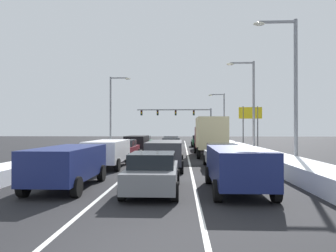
% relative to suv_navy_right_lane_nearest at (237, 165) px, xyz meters
% --- Properties ---
extents(ground_plane, '(136.23, 136.23, 0.00)m').
position_rel_suv_navy_right_lane_nearest_xyz_m(ground_plane, '(-3.30, 14.89, -1.02)').
color(ground_plane, black).
extents(lane_stripe_between_right_lane_and_center_lane, '(0.14, 57.63, 0.01)m').
position_rel_suv_navy_right_lane_nearest_xyz_m(lane_stripe_between_right_lane_and_center_lane, '(-1.60, 20.13, -1.01)').
color(lane_stripe_between_right_lane_and_center_lane, silver).
rests_on(lane_stripe_between_right_lane_and_center_lane, ground).
extents(lane_stripe_between_center_lane_and_left_lane, '(0.14, 57.63, 0.01)m').
position_rel_suv_navy_right_lane_nearest_xyz_m(lane_stripe_between_center_lane_and_left_lane, '(-5.00, 20.13, -1.01)').
color(lane_stripe_between_center_lane_and_left_lane, silver).
rests_on(lane_stripe_between_center_lane_and_left_lane, ground).
extents(snow_bank_right_shoulder, '(2.00, 57.63, 0.79)m').
position_rel_suv_navy_right_lane_nearest_xyz_m(snow_bank_right_shoulder, '(3.70, 20.13, -0.62)').
color(snow_bank_right_shoulder, white).
rests_on(snow_bank_right_shoulder, ground).
extents(snow_bank_left_shoulder, '(1.73, 57.63, 0.69)m').
position_rel_suv_navy_right_lane_nearest_xyz_m(snow_bank_left_shoulder, '(-10.30, 20.13, -0.67)').
color(snow_bank_left_shoulder, white).
rests_on(snow_bank_left_shoulder, ground).
extents(suv_navy_right_lane_nearest, '(2.16, 4.90, 1.67)m').
position_rel_suv_navy_right_lane_nearest_xyz_m(suv_navy_right_lane_nearest, '(0.00, 0.00, 0.00)').
color(suv_navy_right_lane_nearest, navy).
rests_on(suv_navy_right_lane_nearest, ground).
extents(sedan_white_right_lane_second, '(2.00, 4.50, 1.51)m').
position_rel_suv_navy_right_lane_nearest_xyz_m(sedan_white_right_lane_second, '(0.30, 7.16, -0.25)').
color(sedan_white_right_lane_second, silver).
rests_on(sedan_white_right_lane_second, ground).
extents(box_truck_right_lane_third, '(2.53, 7.20, 3.36)m').
position_rel_suv_navy_right_lane_nearest_xyz_m(box_truck_right_lane_third, '(0.32, 15.27, 0.88)').
color(box_truck_right_lane_third, maroon).
rests_on(box_truck_right_lane_third, ground).
extents(suv_black_right_lane_fourth, '(2.16, 4.90, 1.67)m').
position_rel_suv_navy_right_lane_nearest_xyz_m(suv_black_right_lane_fourth, '(0.33, 23.11, 0.00)').
color(suv_black_right_lane_fourth, black).
rests_on(suv_black_right_lane_fourth, ground).
extents(sedan_green_right_lane_fifth, '(2.00, 4.50, 1.51)m').
position_rel_suv_navy_right_lane_nearest_xyz_m(sedan_green_right_lane_fifth, '(0.12, 29.64, -0.25)').
color(sedan_green_right_lane_fifth, '#1E5633').
rests_on(sedan_green_right_lane_fifth, ground).
extents(sedan_gray_center_lane_nearest, '(2.00, 4.50, 1.51)m').
position_rel_suv_navy_right_lane_nearest_xyz_m(sedan_gray_center_lane_nearest, '(-3.23, -0.19, -0.25)').
color(sedan_gray_center_lane_nearest, slate).
rests_on(sedan_gray_center_lane_nearest, ground).
extents(suv_charcoal_center_lane_second, '(2.16, 4.90, 1.67)m').
position_rel_suv_navy_right_lane_nearest_xyz_m(suv_charcoal_center_lane_second, '(-3.12, 6.37, 0.00)').
color(suv_charcoal_center_lane_second, '#38383D').
rests_on(suv_charcoal_center_lane_second, ground).
extents(sedan_silver_center_lane_third, '(2.00, 4.50, 1.51)m').
position_rel_suv_navy_right_lane_nearest_xyz_m(sedan_silver_center_lane_third, '(-3.53, 12.52, -0.25)').
color(sedan_silver_center_lane_third, '#B7BABF').
rests_on(sedan_silver_center_lane_third, ground).
extents(sedan_tan_center_lane_fourth, '(2.00, 4.50, 1.51)m').
position_rel_suv_navy_right_lane_nearest_xyz_m(sedan_tan_center_lane_fourth, '(-3.15, 18.26, -0.25)').
color(sedan_tan_center_lane_fourth, '#937F60').
rests_on(sedan_tan_center_lane_fourth, ground).
extents(sedan_red_center_lane_fifth, '(2.00, 4.50, 1.51)m').
position_rel_suv_navy_right_lane_nearest_xyz_m(sedan_red_center_lane_fifth, '(-3.39, 24.57, -0.25)').
color(sedan_red_center_lane_fifth, maroon).
rests_on(sedan_red_center_lane_fifth, ground).
extents(suv_navy_left_lane_nearest, '(2.16, 4.90, 1.67)m').
position_rel_suv_navy_right_lane_nearest_xyz_m(suv_navy_left_lane_nearest, '(-6.79, 0.43, 0.00)').
color(suv_navy_left_lane_nearest, navy).
rests_on(suv_navy_left_lane_nearest, ground).
extents(suv_white_left_lane_second, '(2.16, 4.90, 1.67)m').
position_rel_suv_navy_right_lane_nearest_xyz_m(suv_white_left_lane_second, '(-6.73, 7.04, 0.00)').
color(suv_white_left_lane_second, silver).
rests_on(suv_white_left_lane_second, ground).
extents(sedan_maroon_left_lane_third, '(2.00, 4.50, 1.51)m').
position_rel_suv_navy_right_lane_nearest_xyz_m(sedan_maroon_left_lane_third, '(-6.79, 13.18, -0.25)').
color(sedan_maroon_left_lane_third, maroon).
rests_on(sedan_maroon_left_lane_third, ground).
extents(suv_black_left_lane_fourth, '(2.16, 4.90, 1.67)m').
position_rel_suv_navy_right_lane_nearest_xyz_m(suv_black_left_lane_fourth, '(-6.78, 19.97, 0.00)').
color(suv_black_left_lane_fourth, black).
rests_on(suv_black_left_lane_fourth, ground).
extents(sedan_green_left_lane_fifth, '(2.00, 4.50, 1.51)m').
position_rel_suv_navy_right_lane_nearest_xyz_m(sedan_green_left_lane_fifth, '(-6.90, 26.57, -0.25)').
color(sedan_green_left_lane_fifth, '#1E5633').
rests_on(sedan_green_left_lane_fifth, ground).
extents(traffic_light_gantry, '(14.00, 0.47, 6.20)m').
position_rel_suv_navy_right_lane_nearest_xyz_m(traffic_light_gantry, '(-1.99, 46.31, 3.87)').
color(traffic_light_gantry, slate).
rests_on(traffic_light_gantry, ground).
extents(street_lamp_right_near, '(2.66, 0.36, 9.05)m').
position_rel_suv_navy_right_lane_nearest_xyz_m(street_lamp_right_near, '(4.42, 7.03, 4.33)').
color(street_lamp_right_near, gray).
rests_on(street_lamp_right_near, ground).
extents(street_lamp_right_mid, '(2.66, 0.36, 8.78)m').
position_rel_suv_navy_right_lane_nearest_xyz_m(street_lamp_right_mid, '(4.29, 17.51, 4.19)').
color(street_lamp_right_mid, gray).
rests_on(street_lamp_right_mid, ground).
extents(street_lamp_right_far, '(2.66, 0.36, 8.08)m').
position_rel_suv_navy_right_lane_nearest_xyz_m(street_lamp_right_far, '(4.33, 38.46, 3.83)').
color(street_lamp_right_far, gray).
rests_on(street_lamp_right_far, ground).
extents(street_lamp_left_mid, '(2.66, 0.36, 9.02)m').
position_rel_suv_navy_right_lane_nearest_xyz_m(street_lamp_left_mid, '(-10.89, 27.17, 4.32)').
color(street_lamp_left_mid, gray).
rests_on(street_lamp_left_mid, ground).
extents(roadside_sign_right, '(3.20, 0.16, 5.50)m').
position_rel_suv_navy_right_lane_nearest_xyz_m(roadside_sign_right, '(7.39, 31.57, 3.00)').
color(roadside_sign_right, '#59595B').
rests_on(roadside_sign_right, ground).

